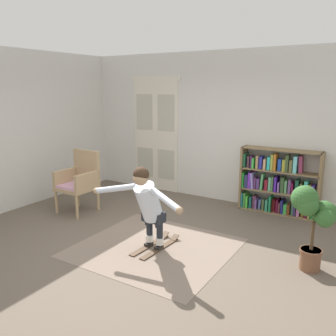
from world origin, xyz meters
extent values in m
plane|color=brown|center=(0.00, 0.00, 0.00)|extent=(7.20, 7.20, 0.00)
cube|color=silver|center=(0.00, 2.60, 1.45)|extent=(6.00, 0.10, 2.90)
cube|color=silver|center=(-3.00, 0.40, 1.45)|extent=(0.10, 6.00, 2.90)
cube|color=silver|center=(-1.74, 2.54, 1.18)|extent=(0.55, 0.04, 2.35)
cube|color=#B7B3A1|center=(-1.74, 2.52, 1.69)|extent=(0.41, 0.01, 0.76)
cube|color=#B7B3A1|center=(-1.74, 2.52, 0.59)|extent=(0.41, 0.01, 0.64)
cube|color=silver|center=(-1.19, 2.54, 1.18)|extent=(0.55, 0.04, 2.35)
cube|color=#B7B3A1|center=(-1.19, 2.52, 1.69)|extent=(0.41, 0.01, 0.76)
cube|color=#B7B3A1|center=(-1.19, 2.52, 0.59)|extent=(0.41, 0.01, 0.64)
cube|color=silver|center=(-1.47, 2.54, 2.40)|extent=(1.22, 0.04, 0.10)
cube|color=#7F6D5E|center=(0.17, 0.03, 0.00)|extent=(2.07, 1.94, 0.01)
cube|color=olive|center=(0.59, 2.39, 0.58)|extent=(0.04, 0.30, 1.16)
cube|color=olive|center=(1.94, 2.39, 0.58)|extent=(0.04, 0.30, 1.16)
cube|color=olive|center=(1.26, 2.39, 0.01)|extent=(1.35, 0.30, 0.02)
cube|color=olive|center=(1.26, 2.39, 0.39)|extent=(1.35, 0.30, 0.02)
cube|color=olive|center=(1.26, 2.39, 0.77)|extent=(1.35, 0.30, 0.02)
cube|color=olive|center=(1.26, 2.39, 1.15)|extent=(1.35, 0.30, 0.02)
cube|color=teal|center=(0.62, 2.39, 0.15)|extent=(0.03, 0.23, 0.27)
cube|color=#56AA49|center=(0.66, 2.40, 0.15)|extent=(0.04, 0.19, 0.27)
cube|color=green|center=(0.72, 2.39, 0.13)|extent=(0.04, 0.23, 0.22)
cube|color=#195C53|center=(0.78, 2.38, 0.13)|extent=(0.04, 0.18, 0.22)
cube|color=#6D3B55|center=(0.84, 2.40, 0.14)|extent=(0.06, 0.14, 0.24)
cube|color=#6F4F99|center=(0.89, 2.38, 0.12)|extent=(0.03, 0.20, 0.20)
cube|color=#4C69A3|center=(0.95, 2.40, 0.11)|extent=(0.05, 0.15, 0.19)
cube|color=#4C5E38|center=(1.01, 2.38, 0.12)|extent=(0.04, 0.15, 0.20)
cube|color=#358B6E|center=(1.08, 2.38, 0.13)|extent=(0.05, 0.21, 0.21)
cube|color=#248E55|center=(1.15, 2.37, 0.17)|extent=(0.03, 0.22, 0.30)
cube|color=#501012|center=(1.20, 2.40, 0.14)|extent=(0.06, 0.15, 0.23)
cube|color=#5C0E29|center=(1.27, 2.40, 0.14)|extent=(0.03, 0.22, 0.24)
cube|color=brown|center=(1.31, 2.37, 0.11)|extent=(0.04, 0.16, 0.19)
cube|color=navy|center=(1.36, 2.39, 0.14)|extent=(0.06, 0.22, 0.24)
cube|color=green|center=(1.41, 2.38, 0.11)|extent=(0.05, 0.16, 0.18)
cube|color=#602E17|center=(1.47, 2.38, 0.12)|extent=(0.05, 0.17, 0.19)
cube|color=#4C9A74|center=(1.53, 2.41, 0.15)|extent=(0.03, 0.15, 0.26)
cube|color=#322A4F|center=(1.57, 2.39, 0.17)|extent=(0.05, 0.23, 0.29)
cube|color=#BC6AA8|center=(1.63, 2.40, 0.16)|extent=(0.06, 0.19, 0.29)
cube|color=brown|center=(1.70, 2.41, 0.17)|extent=(0.05, 0.20, 0.29)
cube|color=#511426|center=(1.76, 2.39, 0.16)|extent=(0.05, 0.18, 0.29)
cube|color=#C8D664|center=(1.81, 2.38, 0.13)|extent=(0.03, 0.16, 0.22)
cube|color=#257930|center=(1.86, 2.39, 0.12)|extent=(0.05, 0.19, 0.19)
cube|color=green|center=(0.62, 2.38, 0.54)|extent=(0.03, 0.20, 0.28)
cube|color=navy|center=(0.68, 2.39, 0.52)|extent=(0.06, 0.23, 0.25)
cube|color=purple|center=(0.75, 2.39, 0.55)|extent=(0.05, 0.24, 0.29)
cube|color=#8B83D3|center=(0.80, 2.37, 0.55)|extent=(0.06, 0.21, 0.30)
cube|color=#6C3973|center=(0.84, 2.39, 0.50)|extent=(0.04, 0.15, 0.21)
cube|color=#533577|center=(0.90, 2.41, 0.50)|extent=(0.05, 0.22, 0.20)
cube|color=#4FA866|center=(0.97, 2.37, 0.55)|extent=(0.06, 0.18, 0.30)
cube|color=maroon|center=(1.05, 2.40, 0.50)|extent=(0.06, 0.17, 0.20)
cube|color=#5AB588|center=(1.11, 2.40, 0.53)|extent=(0.05, 0.17, 0.25)
cube|color=#4F7C49|center=(1.16, 2.40, 0.53)|extent=(0.03, 0.18, 0.27)
cube|color=#4E24B4|center=(1.22, 2.40, 0.54)|extent=(0.04, 0.23, 0.27)
cube|color=#7D5AB6|center=(1.27, 2.38, 0.49)|extent=(0.03, 0.20, 0.18)
cube|color=#304D2B|center=(1.33, 2.39, 0.54)|extent=(0.06, 0.18, 0.28)
cube|color=#63AF71|center=(1.39, 2.40, 0.52)|extent=(0.04, 0.17, 0.23)
cube|color=#63447A|center=(1.45, 2.39, 0.53)|extent=(0.04, 0.18, 0.25)
cube|color=#5E1339|center=(1.50, 2.40, 0.50)|extent=(0.05, 0.18, 0.20)
cube|color=#164E37|center=(1.58, 2.40, 0.53)|extent=(0.06, 0.19, 0.26)
cube|color=#556632|center=(1.65, 2.40, 0.51)|extent=(0.04, 0.22, 0.21)
cube|color=#3ED1BB|center=(1.72, 2.41, 0.53)|extent=(0.06, 0.17, 0.26)
cube|color=brown|center=(1.78, 2.40, 0.51)|extent=(0.05, 0.14, 0.21)
cube|color=#4732A5|center=(1.84, 2.38, 0.50)|extent=(0.05, 0.20, 0.21)
cube|color=#205D3D|center=(0.63, 2.39, 0.91)|extent=(0.04, 0.21, 0.25)
cube|color=#573649|center=(0.70, 2.39, 0.89)|extent=(0.04, 0.14, 0.21)
cube|color=#5D2463|center=(0.75, 2.40, 0.89)|extent=(0.04, 0.14, 0.21)
cube|color=green|center=(0.80, 2.37, 0.88)|extent=(0.03, 0.21, 0.19)
cube|color=tan|center=(0.86, 2.38, 0.90)|extent=(0.04, 0.19, 0.23)
cube|color=#2E31AC|center=(0.92, 2.40, 0.89)|extent=(0.06, 0.16, 0.22)
cube|color=tan|center=(1.00, 2.38, 0.88)|extent=(0.04, 0.16, 0.19)
cube|color=#2BC3C2|center=(1.07, 2.40, 0.90)|extent=(0.05, 0.21, 0.23)
cube|color=#98A743|center=(1.13, 2.39, 0.93)|extent=(0.04, 0.18, 0.28)
cube|color=#BD6D21|center=(1.18, 2.39, 0.93)|extent=(0.04, 0.19, 0.29)
cube|color=blue|center=(1.26, 2.41, 0.89)|extent=(0.06, 0.16, 0.21)
cube|color=#AEAA39|center=(1.33, 2.40, 0.89)|extent=(0.05, 0.14, 0.21)
cube|color=#384D2A|center=(1.38, 2.38, 0.93)|extent=(0.05, 0.15, 0.30)
cube|color=brown|center=(1.45, 2.39, 0.89)|extent=(0.05, 0.17, 0.22)
cube|color=#6ACFD5|center=(1.52, 2.39, 0.93)|extent=(0.06, 0.23, 0.29)
cube|color=#90365B|center=(1.60, 2.40, 0.93)|extent=(0.08, 0.14, 0.30)
cylinder|color=tan|center=(-2.11, 0.28, 0.21)|extent=(0.05, 0.05, 0.42)
cylinder|color=tan|center=(-1.59, 0.27, 0.21)|extent=(0.05, 0.05, 0.42)
cylinder|color=tan|center=(-2.10, 0.80, 0.21)|extent=(0.05, 0.05, 0.42)
cylinder|color=tan|center=(-1.58, 0.79, 0.21)|extent=(0.05, 0.05, 0.42)
cube|color=tan|center=(-1.85, 0.54, 0.45)|extent=(0.61, 0.61, 0.06)
cube|color=#D09CBD|center=(-1.85, 0.54, 0.50)|extent=(0.55, 0.55, 0.04)
cube|color=tan|center=(-1.84, 0.81, 0.80)|extent=(0.60, 0.07, 0.60)
cube|color=tan|center=(-2.12, 0.54, 0.62)|extent=(0.07, 0.56, 0.28)
cube|color=tan|center=(-1.58, 0.53, 0.62)|extent=(0.07, 0.56, 0.28)
cylinder|color=brown|center=(2.16, 0.53, 0.13)|extent=(0.25, 0.25, 0.27)
cylinder|color=brown|center=(2.16, 0.53, 0.25)|extent=(0.27, 0.27, 0.04)
cylinder|color=#4C3823|center=(2.16, 0.53, 0.45)|extent=(0.04, 0.04, 0.36)
sphere|color=#32612C|center=(2.28, 0.50, 0.71)|extent=(0.22, 0.22, 0.22)
sphere|color=#32612C|center=(2.03, 0.54, 0.90)|extent=(0.33, 0.33, 0.33)
sphere|color=#32612C|center=(2.08, 0.50, 0.83)|extent=(0.26, 0.26, 0.26)
sphere|color=#32612C|center=(2.25, 0.62, 0.73)|extent=(0.30, 0.30, 0.30)
cube|color=brown|center=(0.08, 0.03, 0.01)|extent=(0.14, 0.81, 0.01)
cube|color=brown|center=(0.11, 0.40, 0.05)|extent=(0.10, 0.12, 0.06)
cube|color=black|center=(0.08, 0.01, 0.04)|extent=(0.09, 0.12, 0.04)
cube|color=brown|center=(0.26, 0.02, 0.01)|extent=(0.14, 0.81, 0.01)
cube|color=brown|center=(0.29, 0.39, 0.05)|extent=(0.10, 0.12, 0.06)
cube|color=black|center=(0.26, 0.00, 0.04)|extent=(0.09, 0.12, 0.04)
cylinder|color=white|center=(0.08, 0.03, 0.13)|extent=(0.12, 0.12, 0.10)
cylinder|color=#1E232B|center=(0.08, 0.03, 0.33)|extent=(0.10, 0.10, 0.30)
cylinder|color=#1E232B|center=(0.08, 0.02, 0.45)|extent=(0.12, 0.12, 0.22)
cylinder|color=white|center=(0.26, 0.02, 0.13)|extent=(0.12, 0.12, 0.10)
cylinder|color=#1E232B|center=(0.26, 0.02, 0.33)|extent=(0.10, 0.10, 0.30)
cylinder|color=#1E232B|center=(0.26, 0.01, 0.45)|extent=(0.12, 0.12, 0.22)
cube|color=#1E232B|center=(0.17, 0.01, 0.47)|extent=(0.31, 0.20, 0.14)
cylinder|color=silver|center=(0.17, -0.09, 0.71)|extent=(0.31, 0.48, 0.59)
sphere|color=tan|center=(0.16, -0.25, 1.08)|extent=(0.21, 0.21, 0.20)
sphere|color=#382619|center=(0.16, -0.24, 1.12)|extent=(0.22, 0.22, 0.21)
cylinder|color=silver|center=(-0.26, -0.26, 0.87)|extent=(0.58, 0.24, 0.19)
sphere|color=tan|center=(-0.54, -0.34, 0.82)|extent=(0.10, 0.10, 0.09)
cylinder|color=silver|center=(0.57, -0.32, 0.87)|extent=(0.57, 0.31, 0.19)
sphere|color=tan|center=(0.83, -0.43, 0.82)|extent=(0.10, 0.10, 0.09)
camera|label=1|loc=(2.77, -3.83, 2.22)|focal=37.97mm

